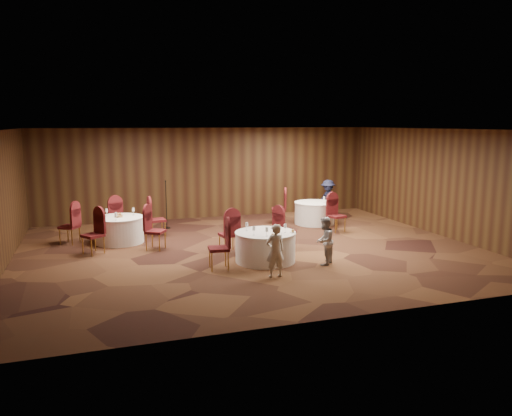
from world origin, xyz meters
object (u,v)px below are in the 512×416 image
object	(u,v)px
table_main	(265,247)
man_c	(328,199)
table_right	(315,213)
woman_a	(275,251)
table_left	(119,230)
mic_stand	(167,214)
woman_b	(324,241)

from	to	relation	value
table_main	man_c	bearing A→B (deg)	49.14
table_right	woman_a	bearing A→B (deg)	-123.04
table_left	man_c	size ratio (longest dim) A/B	0.99
man_c	mic_stand	bearing A→B (deg)	-111.50
table_main	table_left	bearing A→B (deg)	136.36
mic_stand	woman_a	xyz separation A→B (m)	(1.52, -5.96, 0.15)
table_right	table_left	bearing A→B (deg)	-173.64
woman_b	mic_stand	bearing A→B (deg)	-106.09
woman_b	table_right	bearing A→B (deg)	-157.28
table_main	woman_a	xyz separation A→B (m)	(-0.21, -1.26, 0.22)
woman_b	man_c	distance (m)	5.92
table_main	mic_stand	world-z (taller)	mic_stand
mic_stand	man_c	world-z (taller)	mic_stand
table_main	woman_b	bearing A→B (deg)	-28.93
woman_b	man_c	world-z (taller)	man_c
table_right	woman_a	world-z (taller)	woman_a
table_right	woman_a	xyz separation A→B (m)	(-3.32, -5.11, 0.22)
woman_b	man_c	xyz separation A→B (m)	(2.70, 5.26, 0.11)
table_main	table_right	distance (m)	4.96
table_left	woman_b	distance (m)	5.96
table_right	woman_b	world-z (taller)	woman_b
table_main	woman_b	world-z (taller)	woman_b
mic_stand	man_c	distance (m)	5.69
woman_a	mic_stand	bearing A→B (deg)	-79.37
woman_a	woman_b	world-z (taller)	woman_a
woman_a	table_left	bearing A→B (deg)	-58.68
table_left	mic_stand	distance (m)	2.21
woman_b	woman_a	bearing A→B (deg)	-24.19
table_main	woman_a	distance (m)	1.29
table_left	mic_stand	world-z (taller)	mic_stand
table_main	table_left	distance (m)	4.55
mic_stand	woman_a	distance (m)	6.15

